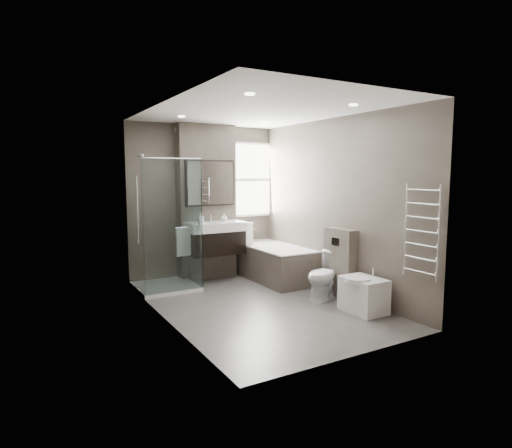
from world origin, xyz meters
TOP-DOWN VIEW (x-y plane):
  - room at (0.00, 0.00)m, footprint 2.70×3.90m
  - vanity_pier at (0.00, 1.77)m, footprint 1.00×0.25m
  - vanity at (0.00, 1.43)m, footprint 0.95×0.47m
  - mirror_cabinet at (0.00, 1.61)m, footprint 0.86×0.08m
  - towel_left at (-0.56, 1.40)m, footprint 0.24×0.06m
  - towel_right at (0.56, 1.40)m, footprint 0.24×0.06m
  - shower_enclosure at (-0.75, 1.35)m, footprint 0.90×0.90m
  - bathtub at (0.92, 1.10)m, footprint 0.75×1.60m
  - window at (0.90, 1.88)m, footprint 0.98×0.06m
  - toilet at (0.97, -0.22)m, footprint 0.76×0.58m
  - cistern_box at (1.21, -0.25)m, footprint 0.19×0.55m
  - bidet at (1.01, -0.93)m, footprint 0.48×0.56m
  - towel_radiator at (1.25, -1.60)m, footprint 0.03×0.49m
  - soap_bottle_a at (-0.26, 1.41)m, footprint 0.08×0.08m
  - soap_bottle_b at (0.19, 1.48)m, footprint 0.10×0.10m

SIDE VIEW (x-z plane):
  - bidet at x=1.01m, z-range -0.05..0.52m
  - bathtub at x=0.92m, z-range 0.03..0.60m
  - toilet at x=0.97m, z-range 0.00..0.68m
  - shower_enclosure at x=-0.75m, z-range -0.51..1.49m
  - cistern_box at x=1.21m, z-range 0.00..1.00m
  - towel_left at x=-0.56m, z-range 0.50..0.94m
  - towel_right at x=0.56m, z-range 0.50..0.94m
  - vanity at x=0.00m, z-range 0.41..1.07m
  - soap_bottle_b at x=0.19m, z-range 1.00..1.13m
  - soap_bottle_a at x=-0.26m, z-range 1.00..1.17m
  - towel_radiator at x=1.25m, z-range 0.57..1.67m
  - room at x=0.00m, z-range -0.05..2.65m
  - vanity_pier at x=0.00m, z-range 0.00..2.60m
  - mirror_cabinet at x=0.00m, z-range 1.25..2.01m
  - window at x=0.90m, z-range 1.01..2.34m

